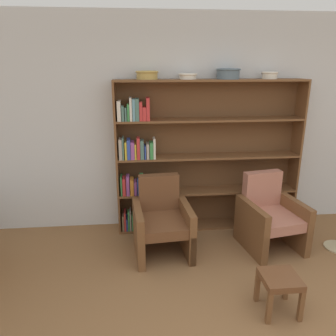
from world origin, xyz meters
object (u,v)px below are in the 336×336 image
object	(u,v)px
armchair_leather	(162,221)
footstool	(280,283)
bowl_sage	(228,73)
bowl_terracotta	(270,75)
bowl_cream	(147,75)
armchair_cushioned	(270,216)
bookshelf	(191,159)
bowl_stoneware	(188,76)

from	to	relation	value
armchair_leather	footstool	distance (m)	1.47
bowl_sage	bowl_terracotta	world-z (taller)	bowl_sage
bowl_cream	footstool	world-z (taller)	bowl_cream
footstool	bowl_sage	bearing A→B (deg)	93.23
bowl_terracotta	armchair_cushioned	size ratio (longest dim) A/B	0.23
bookshelf	bowl_cream	size ratio (longest dim) A/B	8.71
bowl_sage	armchair_leather	world-z (taller)	bowl_sage
bowl_sage	footstool	size ratio (longest dim) A/B	0.82
bookshelf	bowl_cream	distance (m)	1.19
bowl_sage	footstool	xyz separation A→B (m)	(0.10, -1.69, -1.74)
footstool	bowl_terracotta	bearing A→B (deg)	75.80
bowl_terracotta	bowl_sage	bearing A→B (deg)	180.00
bowl_sage	footstool	distance (m)	2.43
bookshelf	bowl_terracotta	distance (m)	1.42
bowl_stoneware	bowl_sage	bearing A→B (deg)	0.00
bowl_cream	armchair_leather	size ratio (longest dim) A/B	0.31
bowl_cream	bowl_sage	world-z (taller)	bowl_sage
bookshelf	armchair_leather	xyz separation A→B (m)	(-0.43, -0.60, -0.57)
bowl_cream	bowl_sage	xyz separation A→B (m)	(0.98, 0.00, 0.01)
bookshelf	bowl_terracotta	bearing A→B (deg)	-1.39
bowl_sage	armchair_leather	bearing A→B (deg)	-145.98
bowl_terracotta	footstool	distance (m)	2.45
bowl_cream	armchair_leather	bearing A→B (deg)	-78.37
bowl_stoneware	armchair_cushioned	world-z (taller)	bowl_stoneware
armchair_cushioned	bowl_terracotta	bearing A→B (deg)	-107.53
bookshelf	bowl_stoneware	xyz separation A→B (m)	(-0.07, -0.02, 1.04)
bowl_cream	armchair_cushioned	xyz separation A→B (m)	(1.43, -0.58, -1.63)
bowl_sage	bowl_terracotta	distance (m)	0.52
bowl_terracotta	armchair_leather	world-z (taller)	bowl_terracotta
bookshelf	armchair_cushioned	size ratio (longest dim) A/B	2.70
bowl_sage	armchair_cushioned	xyz separation A→B (m)	(0.45, -0.58, -1.65)
armchair_leather	armchair_cushioned	bearing A→B (deg)	175.48
bowl_sage	armchair_leather	xyz separation A→B (m)	(-0.86, -0.58, -1.65)
bowl_terracotta	armchair_cushioned	bearing A→B (deg)	-97.56
bowl_terracotta	footstool	size ratio (longest dim) A/B	0.56
bookshelf	armchair_cushioned	world-z (taller)	bookshelf
bowl_terracotta	armchair_leather	distance (m)	2.21
bowl_cream	bowl_stoneware	world-z (taller)	bowl_cream
footstool	armchair_leather	bearing A→B (deg)	130.79
bowl_cream	footstool	size ratio (longest dim) A/B	0.75
bowl_cream	footstool	xyz separation A→B (m)	(1.07, -1.69, -1.73)
bowl_stoneware	footstool	bearing A→B (deg)	-70.83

